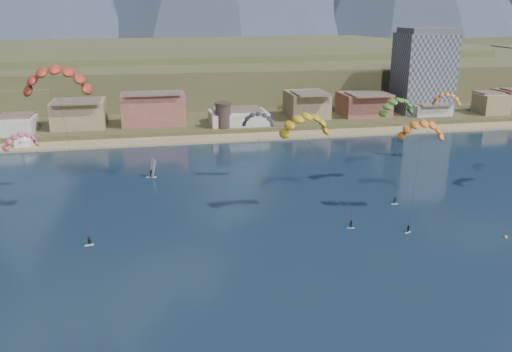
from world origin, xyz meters
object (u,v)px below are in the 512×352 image
Objects in this scene: apartment_tower at (424,71)px; buoy at (506,237)px; kitesurfer_yellow at (306,121)px; kitesurfer_orange at (422,127)px; watchtower at (223,115)px; windsurfer at (152,172)px; kitesurfer_red at (56,75)px; kitesurfer_green at (397,105)px.

apartment_tower is 48.17× the size of buoy.
kitesurfer_yellow is 35.11× the size of buoy.
kitesurfer_yellow reaches higher than kitesurfer_orange.
watchtower is 105.83m from buoy.
watchtower is at bearing 61.81° from windsurfer.
windsurfer is at bearing 58.59° from kitesurfer_red.
kitesurfer_orange is at bearing -70.86° from watchtower.
windsurfer is at bearing 162.91° from kitesurfer_green.
watchtower is 12.95× the size of buoy.
kitesurfer_red is 41.90m from windsurfer.
kitesurfer_orange is (70.02, -9.59, -10.71)m from kitesurfer_red.
kitesurfer_yellow reaches higher than kitesurfer_green.
kitesurfer_green is 5.08× the size of windsurfer.
apartment_tower is 1.46× the size of kitesurfer_orange.
kitesurfer_orange is (-51.25, -96.86, 0.69)m from apartment_tower.
apartment_tower is 6.87× the size of windsurfer.
buoy is at bearing -28.93° from kitesurfer_yellow.
kitesurfer_orange is at bearing -117.88° from apartment_tower.
kitesurfer_green is 39.83m from buoy.
kitesurfer_yellow is 1.07× the size of kitesurfer_orange.
kitesurfer_red is at bearing -144.26° from apartment_tower.
buoy is at bearing -16.93° from kitesurfer_red.
kitesurfer_green is at bearing 29.53° from kitesurfer_yellow.
windsurfer is (16.36, 26.79, -27.74)m from kitesurfer_red.
kitesurfer_green reaches higher than watchtower.
watchtower is (-80.00, -14.00, -11.45)m from apartment_tower.
kitesurfer_red is 1.40× the size of kitesurfer_green.
kitesurfer_green is (26.57, 15.05, -0.16)m from kitesurfer_yellow.
kitesurfer_red reaches higher than windsurfer.
kitesurfer_red is at bearing 172.20° from kitesurfer_orange.
watchtower is 0.39× the size of kitesurfer_orange.
windsurfer is at bearing -150.04° from apartment_tower.
apartment_tower is 82.02m from watchtower.
kitesurfer_red is at bearing -121.41° from windsurfer.
watchtower is at bearing 116.67° from kitesurfer_green.
kitesurfer_orange reaches higher than buoy.
watchtower reaches higher than windsurfer.
watchtower is 0.36× the size of kitesurfer_green.
windsurfer is (-57.07, 17.55, -18.17)m from kitesurfer_green.
kitesurfer_yellow is at bearing -7.06° from kitesurfer_red.
kitesurfer_orange is at bearing -7.80° from kitesurfer_red.
kitesurfer_orange is 26.16m from buoy.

